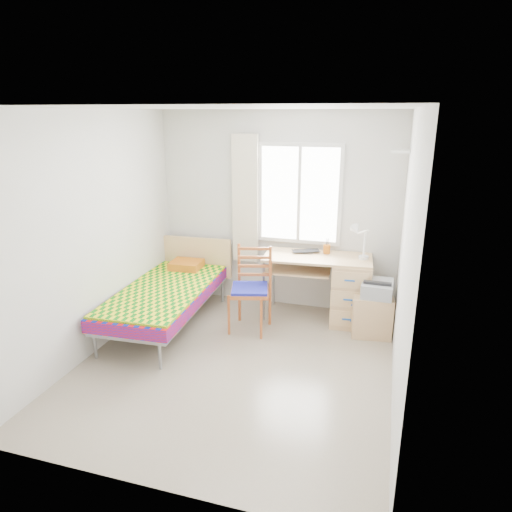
{
  "coord_description": "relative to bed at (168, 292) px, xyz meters",
  "views": [
    {
      "loc": [
        1.42,
        -4.04,
        2.56
      ],
      "look_at": [
        0.06,
        0.55,
        1.05
      ],
      "focal_mm": 32.0,
      "sensor_mm": 36.0,
      "label": 1
    }
  ],
  "objects": [
    {
      "name": "floor",
      "position": [
        1.11,
        -0.69,
        -0.43
      ],
      "size": [
        3.5,
        3.5,
        0.0
      ],
      "primitive_type": "plane",
      "color": "#BCAD93",
      "rests_on": "ground"
    },
    {
      "name": "ceiling",
      "position": [
        1.11,
        -0.69,
        2.17
      ],
      "size": [
        3.5,
        3.5,
        0.0
      ],
      "primitive_type": "plane",
      "rotation": [
        3.14,
        0.0,
        0.0
      ],
      "color": "white",
      "rests_on": "wall_back"
    },
    {
      "name": "wall_back",
      "position": [
        1.11,
        1.06,
        0.87
      ],
      "size": [
        3.2,
        0.0,
        3.2
      ],
      "primitive_type": "plane",
      "rotation": [
        1.57,
        0.0,
        0.0
      ],
      "color": "silver",
      "rests_on": "ground"
    },
    {
      "name": "wall_left",
      "position": [
        -0.49,
        -0.69,
        0.87
      ],
      "size": [
        0.0,
        3.5,
        3.5
      ],
      "primitive_type": "plane",
      "rotation": [
        1.57,
        0.0,
        1.57
      ],
      "color": "silver",
      "rests_on": "ground"
    },
    {
      "name": "wall_right",
      "position": [
        2.71,
        -0.69,
        0.87
      ],
      "size": [
        0.0,
        3.5,
        3.5
      ],
      "primitive_type": "plane",
      "rotation": [
        1.57,
        0.0,
        -1.57
      ],
      "color": "silver",
      "rests_on": "ground"
    },
    {
      "name": "window",
      "position": [
        1.41,
        1.04,
        1.12
      ],
      "size": [
        1.1,
        0.04,
        1.3
      ],
      "color": "white",
      "rests_on": "wall_back"
    },
    {
      "name": "curtain",
      "position": [
        0.69,
        0.99,
        1.02
      ],
      "size": [
        0.35,
        0.05,
        1.7
      ],
      "primitive_type": "cube",
      "color": "beige",
      "rests_on": "wall_back"
    },
    {
      "name": "floating_shelf",
      "position": [
        2.6,
        0.71,
        1.72
      ],
      "size": [
        0.2,
        0.32,
        0.03
      ],
      "primitive_type": "cube",
      "color": "white",
      "rests_on": "wall_right"
    },
    {
      "name": "bed",
      "position": [
        0.0,
        0.0,
        0.0
      ],
      "size": [
        1.05,
        2.1,
        0.89
      ],
      "rotation": [
        0.0,
        0.0,
        0.05
      ],
      "color": "gray",
      "rests_on": "floor"
    },
    {
      "name": "desk",
      "position": [
        2.09,
        0.72,
        0.02
      ],
      "size": [
        1.38,
        0.71,
        0.84
      ],
      "rotation": [
        0.0,
        0.0,
        0.07
      ],
      "color": "#DAB172",
      "rests_on": "floor"
    },
    {
      "name": "chair",
      "position": [
        1.02,
        0.2,
        0.14
      ],
      "size": [
        0.55,
        0.55,
        1.04
      ],
      "rotation": [
        0.0,
        0.0,
        0.27
      ],
      "color": "#AF4121",
      "rests_on": "floor"
    },
    {
      "name": "cabinet",
      "position": [
        2.44,
        0.46,
        -0.18
      ],
      "size": [
        0.51,
        0.46,
        0.5
      ],
      "rotation": [
        0.0,
        0.0,
        0.12
      ],
      "color": "tan",
      "rests_on": "floor"
    },
    {
      "name": "printer",
      "position": [
        2.48,
        0.46,
        0.16
      ],
      "size": [
        0.36,
        0.42,
        0.18
      ],
      "rotation": [
        0.0,
        0.0,
        -0.02
      ],
      "color": "#94979B",
      "rests_on": "cabinet"
    },
    {
      "name": "laptop",
      "position": [
        1.58,
        0.79,
        0.42
      ],
      "size": [
        0.41,
        0.34,
        0.03
      ],
      "primitive_type": "imported",
      "rotation": [
        0.0,
        0.0,
        0.4
      ],
      "color": "black",
      "rests_on": "desk"
    },
    {
      "name": "pen_cup",
      "position": [
        1.82,
        0.88,
        0.46
      ],
      "size": [
        0.1,
        0.1,
        0.11
      ],
      "primitive_type": "cylinder",
      "rotation": [
        0.0,
        0.0,
        0.14
      ],
      "color": "#D15B17",
      "rests_on": "desk"
    },
    {
      "name": "task_lamp",
      "position": [
        2.22,
        0.65,
        0.7
      ],
      "size": [
        0.25,
        0.34,
        0.48
      ],
      "rotation": [
        0.0,
        0.0,
        0.12
      ],
      "color": "white",
      "rests_on": "desk"
    },
    {
      "name": "book",
      "position": [
        1.55,
        0.72,
        0.16
      ],
      "size": [
        0.3,
        0.33,
        0.02
      ],
      "primitive_type": "imported",
      "rotation": [
        0.0,
        0.0,
        0.5
      ],
      "color": "gray",
      "rests_on": "desk"
    }
  ]
}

